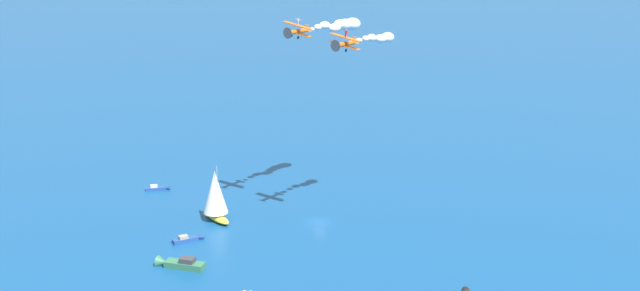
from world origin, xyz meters
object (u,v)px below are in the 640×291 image
Objects in this scene: biplane_lead at (345,43)px; wingwalker_wingman at (298,21)px; sailboat_near_centre at (215,195)px; motorboat_far_port at (159,188)px; wingwalker_lead at (346,33)px; biplane_wingman at (297,31)px; motorboat_offshore at (178,264)px; motorboat_far_stbd at (189,239)px.

wingwalker_wingman is (11.05, -6.34, 3.48)m from biplane_lead.
sailboat_near_centre reaches higher than motorboat_far_port.
wingwalker_lead is 0.21× the size of biplane_wingman.
motorboat_far_port is at bearing -37.83° from sailboat_near_centre.
motorboat_far_port is at bearing -13.48° from biplane_wingman.
biplane_lead reaches higher than motorboat_offshore.
biplane_wingman is at bearing -26.56° from wingwalker_wingman.
wingwalker_wingman is at bearing -115.61° from motorboat_offshore.
motorboat_far_stbd is 3.77× the size of wingwalker_wingman.
biplane_wingman is (11.66, -6.64, -0.78)m from wingwalker_lead.
motorboat_far_stbd is 0.80× the size of biplane_lead.
biplane_lead is (-26.32, -25.52, 38.50)m from motorboat_offshore.
wingwalker_wingman is (-15.27, -31.86, 41.98)m from motorboat_offshore.
biplane_wingman is at bearing -115.06° from motorboat_offshore.
wingwalker_wingman is at bearing -132.81° from motorboat_far_stbd.
biplane_wingman is at bearing -29.66° from wingwalker_lead.
motorboat_offshore is at bearing 102.85° from motorboat_far_stbd.
sailboat_near_centre is 41.29m from wingwalker_wingman.
wingwalker_wingman is at bearing 153.44° from biplane_wingman.
wingwalker_wingman reaches higher than wingwalker_lead.
sailboat_near_centre is 1.72× the size of biplane_wingman.
sailboat_near_centre is 25.53m from motorboat_offshore.
sailboat_near_centre is 1.72× the size of biplane_lead.
wingwalker_wingman reaches higher than biplane_lead.
motorboat_far_stbd is 0.80× the size of biplane_wingman.
motorboat_far_stbd is 50.24m from biplane_lead.
biplane_lead is 4.74× the size of wingwalker_wingman.
biplane_wingman reaches higher than wingwalker_lead.
motorboat_offshore is 1.32× the size of biplane_lead.
motorboat_far_stbd is at bearing -77.15° from motorboat_offshore.
motorboat_far_port is 55.45m from biplane_wingman.
biplane_lead reaches higher than motorboat_far_stbd.
wingwalker_wingman is (-18.09, -19.52, 42.22)m from motorboat_far_stbd.
biplane_lead is at bearing 150.26° from biplane_wingman.
motorboat_far_stbd is 49.91m from wingwalker_wingman.
wingwalker_lead is 13.15m from wingwalker_wingman.
motorboat_far_stbd reaches higher than motorboat_far_port.
biplane_lead is at bearing -26.56° from wingwalker_lead.
wingwalker_wingman is at bearing -29.82° from biplane_lead.
motorboat_far_port is 57.23m from wingwalker_wingman.
motorboat_far_stbd is (1.12, 12.65, -5.21)m from sailboat_near_centre.
wingwalker_lead is at bearing -179.21° from sailboat_near_centre.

